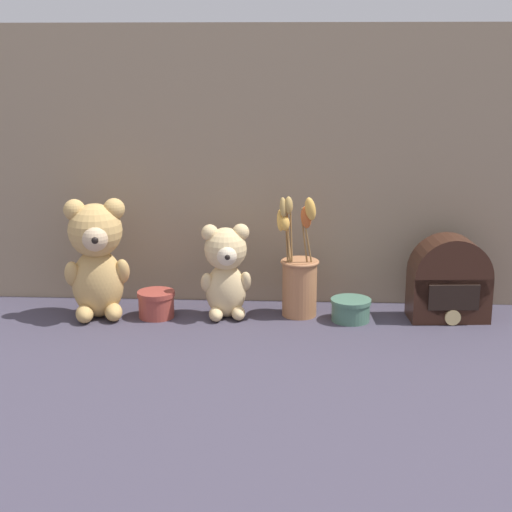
{
  "coord_description": "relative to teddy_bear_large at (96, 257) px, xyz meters",
  "views": [
    {
      "loc": [
        0.1,
        -1.87,
        0.65
      ],
      "look_at": [
        0.0,
        0.02,
        0.16
      ],
      "focal_mm": 55.0,
      "sensor_mm": 36.0,
      "label": 1
    }
  ],
  "objects": [
    {
      "name": "vintage_radio",
      "position": [
        0.88,
        0.03,
        -0.06
      ],
      "size": [
        0.2,
        0.12,
        0.21
      ],
      "color": "#381E14",
      "rests_on": "ground"
    },
    {
      "name": "ground_plane",
      "position": [
        0.4,
        -0.0,
        -0.16
      ],
      "size": [
        4.0,
        4.0,
        0.0
      ],
      "primitive_type": "plane",
      "color": "#3D3847"
    },
    {
      "name": "decorative_tin_tall",
      "position": [
        0.15,
        0.01,
        -0.12
      ],
      "size": [
        0.1,
        0.1,
        0.07
      ],
      "color": "#993D33",
      "rests_on": "ground"
    },
    {
      "name": "flower_vase",
      "position": [
        0.51,
        0.04,
        -0.06
      ],
      "size": [
        0.11,
        0.11,
        0.32
      ],
      "color": "#AD7047",
      "rests_on": "ground"
    },
    {
      "name": "backdrop_wall",
      "position": [
        0.4,
        0.16,
        0.2
      ],
      "size": [
        1.54,
        0.02,
        0.73
      ],
      "color": "gray",
      "rests_on": "ground"
    },
    {
      "name": "teddy_bear_large",
      "position": [
        0.0,
        0.0,
        0.0
      ],
      "size": [
        0.17,
        0.15,
        0.3
      ],
      "color": "tan",
      "rests_on": "ground"
    },
    {
      "name": "teddy_bear_medium",
      "position": [
        0.32,
        0.02,
        -0.03
      ],
      "size": [
        0.13,
        0.12,
        0.24
      ],
      "color": "#DBBC84",
      "rests_on": "ground"
    },
    {
      "name": "decorative_tin_short",
      "position": [
        0.64,
        0.01,
        -0.13
      ],
      "size": [
        0.1,
        0.1,
        0.06
      ],
      "color": "#47705B",
      "rests_on": "ground"
    }
  ]
}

